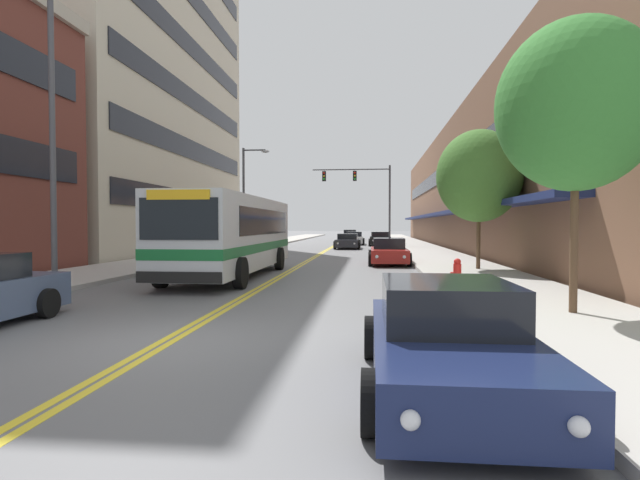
{
  "coord_description": "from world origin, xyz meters",
  "views": [
    {
      "loc": [
        3.48,
        -8.24,
        2.0
      ],
      "look_at": [
        -0.18,
        27.68,
        0.91
      ],
      "focal_mm": 28.0,
      "sensor_mm": 36.0,
      "label": 1
    }
  ],
  "objects_px": {
    "car_silver_parked_left_near": "(236,249)",
    "car_charcoal_moving_lead": "(348,242)",
    "fire_hydrant": "(457,274)",
    "street_lamp_left_far": "(247,191)",
    "car_dark_grey_moving_third": "(350,235)",
    "street_lamp_left_near": "(63,110)",
    "car_navy_parked_right_foreground": "(447,340)",
    "street_tree_right_near": "(576,106)",
    "car_white_moving_second": "(354,239)",
    "city_bus": "(233,232)",
    "car_champagne_parked_left_mid": "(265,243)",
    "car_black_parked_right_far": "(380,239)",
    "traffic_signal_mast": "(364,189)",
    "car_red_parked_right_mid": "(389,252)",
    "street_tree_right_mid": "(479,176)"
  },
  "relations": [
    {
      "from": "city_bus",
      "to": "fire_hydrant",
      "type": "height_order",
      "value": "city_bus"
    },
    {
      "from": "street_lamp_left_far",
      "to": "city_bus",
      "type": "bearing_deg",
      "value": -77.98
    },
    {
      "from": "car_black_parked_right_far",
      "to": "car_charcoal_moving_lead",
      "type": "relative_size",
      "value": 0.95
    },
    {
      "from": "city_bus",
      "to": "car_black_parked_right_far",
      "type": "relative_size",
      "value": 2.37
    },
    {
      "from": "car_silver_parked_left_near",
      "to": "car_dark_grey_moving_third",
      "type": "xyz_separation_m",
      "value": [
        5.12,
        38.01,
        0.03
      ]
    },
    {
      "from": "city_bus",
      "to": "car_navy_parked_right_foreground",
      "type": "distance_m",
      "value": 14.37
    },
    {
      "from": "street_tree_right_mid",
      "to": "street_lamp_left_far",
      "type": "bearing_deg",
      "value": 136.7
    },
    {
      "from": "traffic_signal_mast",
      "to": "street_lamp_left_near",
      "type": "height_order",
      "value": "street_lamp_left_near"
    },
    {
      "from": "fire_hydrant",
      "to": "street_lamp_left_far",
      "type": "bearing_deg",
      "value": 119.6
    },
    {
      "from": "street_lamp_left_far",
      "to": "street_tree_right_mid",
      "type": "relative_size",
      "value": 1.25
    },
    {
      "from": "street_lamp_left_near",
      "to": "car_black_parked_right_far",
      "type": "bearing_deg",
      "value": 75.07
    },
    {
      "from": "street_tree_right_near",
      "to": "street_tree_right_mid",
      "type": "distance_m",
      "value": 10.64
    },
    {
      "from": "car_champagne_parked_left_mid",
      "to": "street_tree_right_near",
      "type": "distance_m",
      "value": 28.53
    },
    {
      "from": "car_charcoal_moving_lead",
      "to": "street_lamp_left_near",
      "type": "relative_size",
      "value": 0.56
    },
    {
      "from": "car_silver_parked_left_near",
      "to": "car_red_parked_right_mid",
      "type": "bearing_deg",
      "value": -18.42
    },
    {
      "from": "street_lamp_left_far",
      "to": "street_tree_right_near",
      "type": "distance_m",
      "value": 26.25
    },
    {
      "from": "car_dark_grey_moving_third",
      "to": "street_lamp_left_near",
      "type": "distance_m",
      "value": 54.03
    },
    {
      "from": "car_white_moving_second",
      "to": "street_lamp_left_far",
      "type": "height_order",
      "value": "street_lamp_left_far"
    },
    {
      "from": "car_red_parked_right_mid",
      "to": "street_tree_right_near",
      "type": "xyz_separation_m",
      "value": [
        3.34,
        -14.66,
        3.88
      ]
    },
    {
      "from": "car_white_moving_second",
      "to": "street_tree_right_near",
      "type": "height_order",
      "value": "street_tree_right_near"
    },
    {
      "from": "car_dark_grey_moving_third",
      "to": "fire_hydrant",
      "type": "xyz_separation_m",
      "value": [
        5.22,
        -52.03,
        -0.03
      ]
    },
    {
      "from": "traffic_signal_mast",
      "to": "street_lamp_left_far",
      "type": "xyz_separation_m",
      "value": [
        -7.92,
        -12.28,
        -0.99
      ]
    },
    {
      "from": "fire_hydrant",
      "to": "car_champagne_parked_left_mid",
      "type": "bearing_deg",
      "value": 115.25
    },
    {
      "from": "car_white_moving_second",
      "to": "fire_hydrant",
      "type": "relative_size",
      "value": 5.42
    },
    {
      "from": "car_navy_parked_right_foreground",
      "to": "street_tree_right_near",
      "type": "bearing_deg",
      "value": 55.52
    },
    {
      "from": "car_charcoal_moving_lead",
      "to": "traffic_signal_mast",
      "type": "bearing_deg",
      "value": 71.36
    },
    {
      "from": "car_champagne_parked_left_mid",
      "to": "car_red_parked_right_mid",
      "type": "height_order",
      "value": "car_champagne_parked_left_mid"
    },
    {
      "from": "car_dark_grey_moving_third",
      "to": "street_tree_right_mid",
      "type": "bearing_deg",
      "value": -80.81
    },
    {
      "from": "car_white_moving_second",
      "to": "street_tree_right_near",
      "type": "distance_m",
      "value": 40.44
    },
    {
      "from": "city_bus",
      "to": "car_navy_parked_right_foreground",
      "type": "xyz_separation_m",
      "value": [
        6.28,
        -12.88,
        -1.12
      ]
    },
    {
      "from": "car_red_parked_right_mid",
      "to": "fire_hydrant",
      "type": "xyz_separation_m",
      "value": [
        1.55,
        -11.08,
        -0.02
      ]
    },
    {
      "from": "car_black_parked_right_far",
      "to": "car_dark_grey_moving_third",
      "type": "bearing_deg",
      "value": 101.12
    },
    {
      "from": "street_lamp_left_near",
      "to": "car_red_parked_right_mid",
      "type": "bearing_deg",
      "value": 53.33
    },
    {
      "from": "car_champagne_parked_left_mid",
      "to": "car_white_moving_second",
      "type": "distance_m",
      "value": 15.59
    },
    {
      "from": "car_silver_parked_left_near",
      "to": "traffic_signal_mast",
      "type": "distance_m",
      "value": 19.63
    },
    {
      "from": "car_red_parked_right_mid",
      "to": "street_lamp_left_far",
      "type": "distance_m",
      "value": 13.09
    },
    {
      "from": "car_silver_parked_left_near",
      "to": "street_lamp_left_near",
      "type": "distance_m",
      "value": 16.2
    },
    {
      "from": "car_charcoal_moving_lead",
      "to": "street_lamp_left_far",
      "type": "bearing_deg",
      "value": -128.48
    },
    {
      "from": "traffic_signal_mast",
      "to": "street_lamp_left_near",
      "type": "relative_size",
      "value": 0.85
    },
    {
      "from": "car_black_parked_right_far",
      "to": "traffic_signal_mast",
      "type": "xyz_separation_m",
      "value": [
        -1.49,
        -1.91,
        4.7
      ]
    },
    {
      "from": "city_bus",
      "to": "car_white_moving_second",
      "type": "height_order",
      "value": "city_bus"
    },
    {
      "from": "car_white_moving_second",
      "to": "car_champagne_parked_left_mid",
      "type": "bearing_deg",
      "value": -113.49
    },
    {
      "from": "car_black_parked_right_far",
      "to": "street_lamp_left_near",
      "type": "bearing_deg",
      "value": -104.93
    },
    {
      "from": "car_silver_parked_left_near",
      "to": "car_navy_parked_right_foreground",
      "type": "xyz_separation_m",
      "value": [
        8.8,
        -22.45,
        0.0
      ]
    },
    {
      "from": "street_lamp_left_near",
      "to": "street_tree_right_mid",
      "type": "bearing_deg",
      "value": 33.38
    },
    {
      "from": "car_red_parked_right_mid",
      "to": "street_lamp_left_far",
      "type": "height_order",
      "value": "street_lamp_left_far"
    },
    {
      "from": "car_silver_parked_left_near",
      "to": "car_charcoal_moving_lead",
      "type": "xyz_separation_m",
      "value": [
        5.92,
        13.59,
        -0.0
      ]
    },
    {
      "from": "car_dark_grey_moving_third",
      "to": "street_tree_right_near",
      "type": "distance_m",
      "value": 56.18
    },
    {
      "from": "car_black_parked_right_far",
      "to": "car_dark_grey_moving_third",
      "type": "relative_size",
      "value": 0.96
    },
    {
      "from": "car_champagne_parked_left_mid",
      "to": "fire_hydrant",
      "type": "relative_size",
      "value": 4.63
    }
  ]
}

